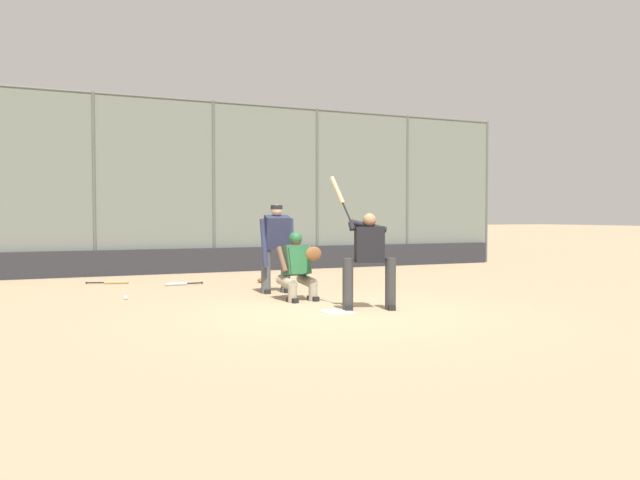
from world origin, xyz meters
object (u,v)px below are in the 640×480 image
Objects in this scene: batter_at_plate at (369,257)px; umpire_home at (276,246)px; spare_bat_near_backstop at (288,275)px; baseball_loose at (126,298)px; catcher_behind_plate at (298,265)px; spare_bat_by_padding at (179,284)px; fielding_glove_on_dirt at (264,280)px; spare_bat_third_base_side at (113,282)px.

umpire_home is at bearing -59.73° from batter_at_plate.
spare_bat_near_backstop is 9.36× the size of baseball_loose.
catcher_behind_plate is 15.95× the size of baseball_loose.
spare_bat_by_padding is (2.83, 1.02, -0.00)m from spare_bat_near_backstop.
spare_bat_near_backstop is 3.01m from spare_bat_by_padding.
spare_bat_near_backstop is at bearing -80.99° from batter_at_plate.
fielding_glove_on_dirt is (0.21, -4.43, -0.76)m from batter_at_plate.
catcher_behind_plate is 4.04× the size of fielding_glove_on_dirt.
batter_at_plate is 2.56× the size of spare_bat_by_padding.
spare_bat_near_backstop is 1.57m from fielding_glove_on_dirt.
spare_bat_near_backstop is (-0.82, -5.62, -0.78)m from batter_at_plate.
umpire_home is 2.09m from fielding_glove_on_dirt.
baseball_loose is (4.11, 2.89, 0.00)m from spare_bat_near_backstop.
umpire_home is at bearing -99.04° from catcher_behind_plate.
spare_bat_near_backstop is at bearing -164.15° from spare_bat_by_padding.
catcher_behind_plate reaches higher than fielding_glove_on_dirt.
baseball_loose reaches higher than spare_bat_near_backstop.
batter_at_plate is at bearing 104.41° from catcher_behind_plate.
spare_bat_near_backstop is (-1.42, -4.19, -0.58)m from catcher_behind_plate.
fielding_glove_on_dirt is (-1.80, 0.17, 0.02)m from spare_bat_by_padding.
spare_bat_third_base_side is (3.24, -5.45, -0.78)m from batter_at_plate.
batter_at_plate is 6.39m from spare_bat_third_base_side.
spare_bat_by_padding is at bearing -49.09° from batter_at_plate.
catcher_behind_plate is 3.52m from spare_bat_by_padding.
spare_bat_near_backstop is 0.85× the size of spare_bat_by_padding.
spare_bat_by_padding is (1.42, -2.05, -0.86)m from umpire_home.
batter_at_plate is at bearing -42.69° from spare_bat_third_base_side.
batter_at_plate is 5.08m from spare_bat_by_padding.
fielding_glove_on_dirt is (-0.39, -3.00, -0.56)m from catcher_behind_plate.
batter_at_plate is 1.76× the size of catcher_behind_plate.
batter_at_plate reaches higher than catcher_behind_plate.
umpire_home is (0.59, -2.55, 0.08)m from batter_at_plate.
catcher_behind_plate reaches higher than spare_bat_near_backstop.
baseball_loose is at bearing 165.80° from spare_bat_near_backstop.
catcher_behind_plate is at bearing -40.14° from spare_bat_third_base_side.
fielding_glove_on_dirt is at bearing -70.00° from batter_at_plate.
batter_at_plate is at bearing 92.68° from fielding_glove_on_dirt.
spare_bat_near_backstop is 2.37× the size of fielding_glove_on_dirt.
umpire_home is 22.45× the size of baseball_loose.
fielding_glove_on_dirt is (-0.38, -1.88, -0.84)m from umpire_home.
batter_at_plate reaches higher than baseball_loose.
umpire_home reaches higher than catcher_behind_plate.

